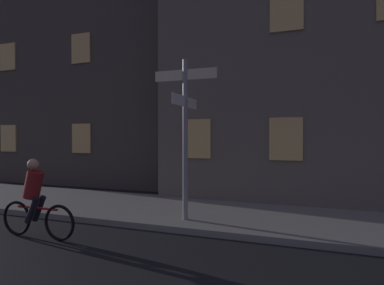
{
  "coord_description": "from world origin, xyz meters",
  "views": [
    {
      "loc": [
        2.36,
        -0.61,
        2.05
      ],
      "look_at": [
        -0.15,
        6.36,
        1.92
      ],
      "focal_mm": 29.39,
      "sensor_mm": 36.0,
      "label": 1
    }
  ],
  "objects": [
    {
      "name": "sidewalk_kerb",
      "position": [
        0.0,
        7.15,
        0.07
      ],
      "size": [
        40.0,
        3.27,
        0.14
      ],
      "primitive_type": "cube",
      "color": "gray",
      "rests_on": "ground_plane"
    },
    {
      "name": "signpost",
      "position": [
        -0.24,
        6.16,
        2.33
      ],
      "size": [
        1.51,
        1.51,
        3.7
      ],
      "color": "gray",
      "rests_on": "sidewalk_kerb"
    },
    {
      "name": "cyclist",
      "position": [
        -2.79,
        4.29,
        0.75
      ],
      "size": [
        1.82,
        0.33,
        1.61
      ],
      "color": "black",
      "rests_on": "ground_plane"
    }
  ]
}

